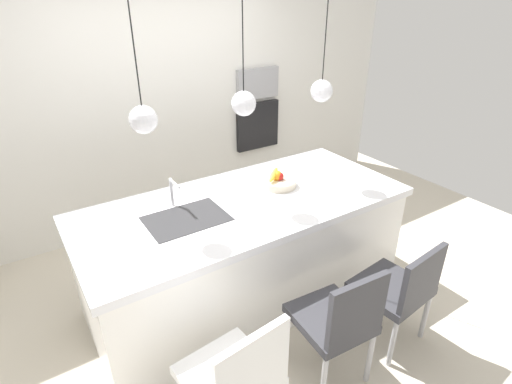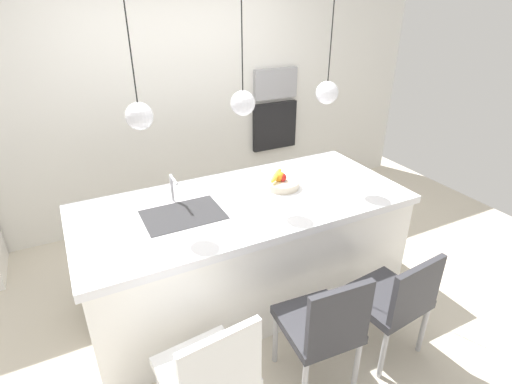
{
  "view_description": "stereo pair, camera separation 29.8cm",
  "coord_description": "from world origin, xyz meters",
  "px_view_note": "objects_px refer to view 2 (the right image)",
  "views": [
    {
      "loc": [
        -1.41,
        -2.3,
        2.33
      ],
      "look_at": [
        0.1,
        0.0,
        0.95
      ],
      "focal_mm": 28.13,
      "sensor_mm": 36.0,
      "label": 1
    },
    {
      "loc": [
        -1.15,
        -2.45,
        2.33
      ],
      "look_at": [
        0.1,
        0.0,
        0.95
      ],
      "focal_mm": 28.13,
      "sensor_mm": 36.0,
      "label": 2
    }
  ],
  "objects_px": {
    "chair_far": "(394,298)",
    "oven": "(274,126)",
    "chair_middle": "(323,325)",
    "fruit_bowl": "(281,182)",
    "chair_near": "(210,374)",
    "microwave": "(275,83)"
  },
  "relations": [
    {
      "from": "microwave",
      "to": "fruit_bowl",
      "type": "bearing_deg",
      "value": -117.49
    },
    {
      "from": "chair_near",
      "to": "chair_middle",
      "type": "distance_m",
      "value": 0.74
    },
    {
      "from": "fruit_bowl",
      "to": "oven",
      "type": "relative_size",
      "value": 0.5
    },
    {
      "from": "chair_middle",
      "to": "chair_far",
      "type": "xyz_separation_m",
      "value": [
        0.59,
        0.01,
        -0.03
      ]
    },
    {
      "from": "chair_middle",
      "to": "chair_near",
      "type": "bearing_deg",
      "value": -179.8
    },
    {
      "from": "fruit_bowl",
      "to": "chair_middle",
      "type": "distance_m",
      "value": 1.22
    },
    {
      "from": "fruit_bowl",
      "to": "oven",
      "type": "xyz_separation_m",
      "value": [
        0.78,
        1.51,
        -0.05
      ]
    },
    {
      "from": "chair_far",
      "to": "oven",
      "type": "bearing_deg",
      "value": 78.53
    },
    {
      "from": "chair_far",
      "to": "fruit_bowl",
      "type": "bearing_deg",
      "value": 103.29
    },
    {
      "from": "chair_near",
      "to": "chair_middle",
      "type": "height_order",
      "value": "chair_middle"
    },
    {
      "from": "chair_near",
      "to": "oven",
      "type": "bearing_deg",
      "value": 54.62
    },
    {
      "from": "chair_far",
      "to": "chair_near",
      "type": "bearing_deg",
      "value": -179.64
    },
    {
      "from": "oven",
      "to": "chair_middle",
      "type": "distance_m",
      "value": 2.86
    },
    {
      "from": "fruit_bowl",
      "to": "chair_far",
      "type": "xyz_separation_m",
      "value": [
        0.26,
        -1.09,
        -0.46
      ]
    },
    {
      "from": "fruit_bowl",
      "to": "microwave",
      "type": "xyz_separation_m",
      "value": [
        0.78,
        1.51,
        0.45
      ]
    },
    {
      "from": "fruit_bowl",
      "to": "microwave",
      "type": "distance_m",
      "value": 1.76
    },
    {
      "from": "chair_near",
      "to": "chair_far",
      "type": "distance_m",
      "value": 1.32
    },
    {
      "from": "chair_middle",
      "to": "chair_far",
      "type": "distance_m",
      "value": 0.59
    },
    {
      "from": "fruit_bowl",
      "to": "chair_near",
      "type": "bearing_deg",
      "value": -134.16
    },
    {
      "from": "fruit_bowl",
      "to": "chair_near",
      "type": "distance_m",
      "value": 1.59
    },
    {
      "from": "microwave",
      "to": "chair_middle",
      "type": "height_order",
      "value": "microwave"
    },
    {
      "from": "microwave",
      "to": "chair_near",
      "type": "bearing_deg",
      "value": -125.38
    }
  ]
}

